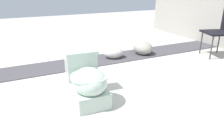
# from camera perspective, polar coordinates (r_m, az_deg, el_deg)

# --- Properties ---
(ground_plane) EXTENTS (14.00, 14.00, 0.00)m
(ground_plane) POSITION_cam_1_polar(r_m,az_deg,el_deg) (2.53, -6.09, -6.75)
(ground_plane) COLOR #B7B2A8
(gravel_strip) EXTENTS (0.56, 8.00, 0.01)m
(gravel_strip) POSITION_cam_1_polar(r_m,az_deg,el_deg) (3.64, -4.68, 2.42)
(gravel_strip) COLOR #423F44
(gravel_strip) RESTS_ON ground
(toilet) EXTENTS (0.65, 0.41, 0.52)m
(toilet) POSITION_cam_1_polar(r_m,az_deg,el_deg) (2.36, -6.55, -2.99)
(toilet) COLOR #B2C6B7
(toilet) RESTS_ON ground
(folding_chair_left) EXTENTS (0.55, 0.55, 0.83)m
(folding_chair_left) POSITION_cam_1_polar(r_m,az_deg,el_deg) (4.24, 27.17, 9.96)
(folding_chair_left) COLOR black
(folding_chair_left) RESTS_ON ground
(boulder_near) EXTENTS (0.39, 0.33, 0.24)m
(boulder_near) POSITION_cam_1_polar(r_m,az_deg,el_deg) (4.00, 8.04, 5.75)
(boulder_near) COLOR gray
(boulder_near) RESTS_ON ground
(boulder_far) EXTENTS (0.32, 0.38, 0.20)m
(boulder_far) POSITION_cam_1_polar(r_m,az_deg,el_deg) (3.74, 0.42, 4.53)
(boulder_far) COLOR #B7B2AD
(boulder_far) RESTS_ON ground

